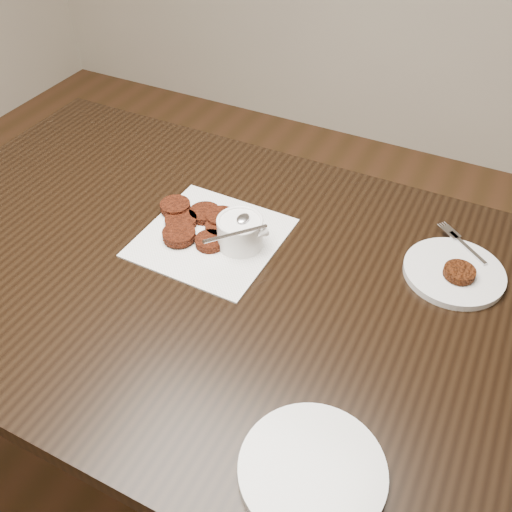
{
  "coord_description": "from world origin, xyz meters",
  "views": [
    {
      "loc": [
        0.51,
        -0.55,
        1.51
      ],
      "look_at": [
        0.16,
        0.15,
        0.8
      ],
      "focal_mm": 39.49,
      "sensor_mm": 36.0,
      "label": 1
    }
  ],
  "objects_px": {
    "napkin": "(211,238)",
    "plate_with_patty": "(455,270)",
    "table": "(215,377)",
    "plate_empty": "(312,470)",
    "sauce_ramekin": "(240,219)"
  },
  "relations": [
    {
      "from": "plate_empty",
      "to": "table",
      "type": "bearing_deg",
      "value": 139.42
    },
    {
      "from": "table",
      "to": "plate_with_patty",
      "type": "bearing_deg",
      "value": 23.56
    },
    {
      "from": "napkin",
      "to": "plate_with_patty",
      "type": "bearing_deg",
      "value": 13.8
    },
    {
      "from": "table",
      "to": "plate_empty",
      "type": "xyz_separation_m",
      "value": [
        0.35,
        -0.3,
        0.38
      ]
    },
    {
      "from": "sauce_ramekin",
      "to": "plate_empty",
      "type": "bearing_deg",
      "value": -50.45
    },
    {
      "from": "sauce_ramekin",
      "to": "plate_with_patty",
      "type": "relative_size",
      "value": 0.67
    },
    {
      "from": "sauce_ramekin",
      "to": "plate_with_patty",
      "type": "height_order",
      "value": "sauce_ramekin"
    },
    {
      "from": "sauce_ramekin",
      "to": "plate_empty",
      "type": "xyz_separation_m",
      "value": [
        0.32,
        -0.39,
        -0.06
      ]
    },
    {
      "from": "plate_with_patty",
      "to": "plate_empty",
      "type": "relative_size",
      "value": 0.92
    },
    {
      "from": "table",
      "to": "napkin",
      "type": "xyz_separation_m",
      "value": [
        -0.03,
        0.08,
        0.38
      ]
    },
    {
      "from": "plate_with_patty",
      "to": "napkin",
      "type": "bearing_deg",
      "value": -166.2
    },
    {
      "from": "table",
      "to": "plate_with_patty",
      "type": "height_order",
      "value": "plate_with_patty"
    },
    {
      "from": "table",
      "to": "plate_empty",
      "type": "bearing_deg",
      "value": -40.58
    },
    {
      "from": "napkin",
      "to": "plate_empty",
      "type": "xyz_separation_m",
      "value": [
        0.38,
        -0.38,
        0.01
      ]
    },
    {
      "from": "plate_with_patty",
      "to": "plate_empty",
      "type": "xyz_separation_m",
      "value": [
        -0.09,
        -0.5,
        -0.01
      ]
    }
  ]
}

